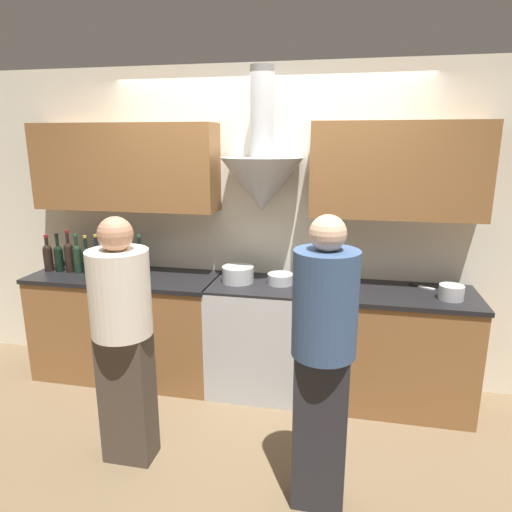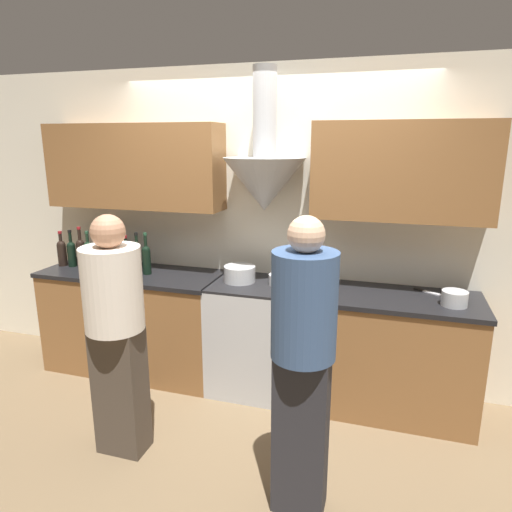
{
  "view_description": "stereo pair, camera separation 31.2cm",
  "coord_description": "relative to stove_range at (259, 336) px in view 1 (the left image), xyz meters",
  "views": [
    {
      "loc": [
        0.68,
        -3.06,
        2.01
      ],
      "look_at": [
        0.0,
        0.23,
        1.16
      ],
      "focal_mm": 32.0,
      "sensor_mm": 36.0,
      "label": 1
    },
    {
      "loc": [
        0.98,
        -2.98,
        2.01
      ],
      "look_at": [
        0.0,
        0.23,
        1.16
      ],
      "focal_mm": 32.0,
      "sensor_mm": 36.0,
      "label": 2
    }
  ],
  "objects": [
    {
      "name": "ground_plane",
      "position": [
        0.0,
        -0.33,
        -0.46
      ],
      "size": [
        12.0,
        12.0,
        0.0
      ],
      "primitive_type": "plane",
      "color": "brown"
    },
    {
      "name": "wall_back",
      "position": [
        -0.06,
        0.26,
        1.03
      ],
      "size": [
        8.4,
        0.65,
        2.6
      ],
      "color": "silver",
      "rests_on": "ground_plane"
    },
    {
      "name": "counter_left",
      "position": [
        -1.16,
        -0.0,
        -0.0
      ],
      "size": [
        1.58,
        0.62,
        0.91
      ],
      "color": "brown",
      "rests_on": "ground_plane"
    },
    {
      "name": "counter_right",
      "position": [
        1.01,
        -0.0,
        -0.0
      ],
      "size": [
        1.28,
        0.62,
        0.91
      ],
      "color": "brown",
      "rests_on": "ground_plane"
    },
    {
      "name": "stove_range",
      "position": [
        0.0,
        0.0,
        0.0
      ],
      "size": [
        0.76,
        0.6,
        0.91
      ],
      "color": "#B7BABC",
      "rests_on": "ground_plane"
    },
    {
      "name": "wine_bottle_0",
      "position": [
        -1.86,
        -0.01,
        0.58
      ],
      "size": [
        0.08,
        0.08,
        0.32
      ],
      "color": "black",
      "rests_on": "counter_left"
    },
    {
      "name": "wine_bottle_1",
      "position": [
        -1.76,
        -0.0,
        0.58
      ],
      "size": [
        0.07,
        0.07,
        0.33
      ],
      "color": "black",
      "rests_on": "counter_left"
    },
    {
      "name": "wine_bottle_2",
      "position": [
        -1.66,
        -0.01,
        0.6
      ],
      "size": [
        0.07,
        0.07,
        0.37
      ],
      "color": "black",
      "rests_on": "counter_left"
    },
    {
      "name": "wine_bottle_3",
      "position": [
        -1.57,
        -0.01,
        0.59
      ],
      "size": [
        0.07,
        0.07,
        0.33
      ],
      "color": "black",
      "rests_on": "counter_left"
    },
    {
      "name": "wine_bottle_4",
      "position": [
        -1.48,
        -0.02,
        0.58
      ],
      "size": [
        0.07,
        0.07,
        0.33
      ],
      "color": "black",
      "rests_on": "counter_left"
    },
    {
      "name": "wine_bottle_5",
      "position": [
        -1.39,
        -0.01,
        0.59
      ],
      "size": [
        0.07,
        0.07,
        0.34
      ],
      "color": "black",
      "rests_on": "counter_left"
    },
    {
      "name": "wine_bottle_6",
      "position": [
        -1.28,
        -0.02,
        0.58
      ],
      "size": [
        0.08,
        0.08,
        0.32
      ],
      "color": "black",
      "rests_on": "counter_left"
    },
    {
      "name": "wine_bottle_7",
      "position": [
        -1.18,
        -0.02,
        0.58
      ],
      "size": [
        0.07,
        0.07,
        0.32
      ],
      "color": "black",
      "rests_on": "counter_left"
    },
    {
      "name": "wine_bottle_8",
      "position": [
        -1.09,
        -0.0,
        0.59
      ],
      "size": [
        0.07,
        0.07,
        0.35
      ],
      "color": "black",
      "rests_on": "counter_left"
    },
    {
      "name": "wine_bottle_9",
      "position": [
        -0.99,
        -0.02,
        0.59
      ],
      "size": [
        0.07,
        0.07,
        0.36
      ],
      "color": "black",
      "rests_on": "counter_left"
    },
    {
      "name": "stock_pot",
      "position": [
        -0.17,
        0.01,
        0.52
      ],
      "size": [
        0.25,
        0.25,
        0.13
      ],
      "color": "#B7BABC",
      "rests_on": "stove_range"
    },
    {
      "name": "mixing_bowl",
      "position": [
        0.17,
        0.03,
        0.49
      ],
      "size": [
        0.2,
        0.2,
        0.08
      ],
      "color": "#B7BABC",
      "rests_on": "stove_range"
    },
    {
      "name": "orange_fruit",
      "position": [
        0.46,
        -0.07,
        0.5
      ],
      "size": [
        0.09,
        0.09,
        0.09
      ],
      "color": "orange",
      "rests_on": "counter_right"
    },
    {
      "name": "saucepan",
      "position": [
        1.42,
        -0.08,
        0.5
      ],
      "size": [
        0.17,
        0.17,
        0.1
      ],
      "color": "#B7BABC",
      "rests_on": "counter_right"
    },
    {
      "name": "chefs_knife",
      "position": [
        1.26,
        0.16,
        0.46
      ],
      "size": [
        0.19,
        0.13,
        0.01
      ],
      "rotation": [
        0.0,
        0.0,
        -0.54
      ],
      "color": "silver",
      "rests_on": "counter_right"
    },
    {
      "name": "person_foreground_left",
      "position": [
        -0.64,
        -1.02,
        0.41
      ],
      "size": [
        0.37,
        0.37,
        1.59
      ],
      "color": "#473D33",
      "rests_on": "ground_plane"
    },
    {
      "name": "person_foreground_right",
      "position": [
        0.58,
        -1.16,
        0.46
      ],
      "size": [
        0.34,
        0.34,
        1.66
      ],
      "color": "#28282D",
      "rests_on": "ground_plane"
    }
  ]
}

